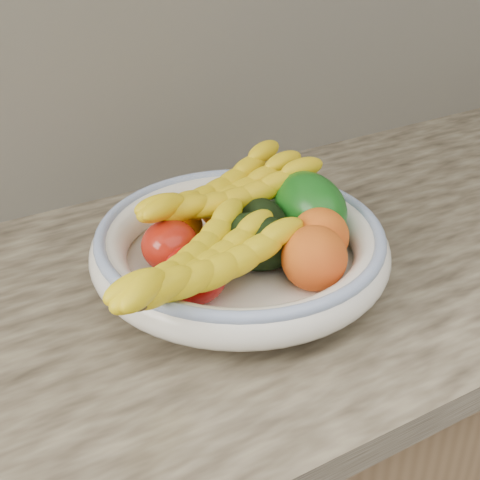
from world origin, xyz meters
name	(u,v)px	position (x,y,z in m)	size (l,w,h in m)	color
fruit_bowl	(240,248)	(0.00, 1.66, 0.95)	(0.39, 0.39, 0.08)	white
clementine_back_left	(183,226)	(-0.04, 1.74, 0.95)	(0.05, 0.05, 0.05)	orange
clementine_back_right	(217,210)	(0.02, 1.76, 0.95)	(0.05, 0.05, 0.05)	orange
tomato_left	(170,245)	(-0.09, 1.69, 0.96)	(0.07, 0.07, 0.07)	#AD1C0E
tomato_near_left	(195,275)	(-0.09, 1.61, 0.96)	(0.08, 0.08, 0.07)	#B30B09
avocado_center	(255,242)	(0.01, 1.64, 0.96)	(0.07, 0.11, 0.07)	black
avocado_right	(262,223)	(0.04, 1.68, 0.96)	(0.06, 0.09, 0.06)	black
green_mango	(308,206)	(0.11, 1.67, 0.98)	(0.08, 0.13, 0.09)	#0E4E10
peach_front	(314,258)	(0.05, 1.57, 0.97)	(0.08, 0.08, 0.08)	orange
peach_right	(320,237)	(0.09, 1.60, 0.97)	(0.08, 0.08, 0.08)	orange
banana_bunch_back	(226,198)	(0.02, 1.72, 0.99)	(0.30, 0.11, 0.09)	yellow
banana_bunch_front	(202,270)	(-0.09, 1.59, 0.98)	(0.30, 0.12, 0.08)	yellow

